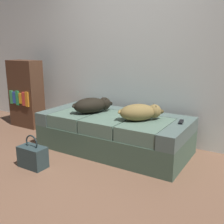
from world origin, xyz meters
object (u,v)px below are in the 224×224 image
object	(u,v)px
couch	(114,132)
tv_remote	(181,122)
dog_tan	(141,112)
bookshelf	(26,94)
handbag	(33,156)
dog_dark	(93,105)

from	to	relation	value
couch	tv_remote	size ratio (longest dim) A/B	12.68
dog_tan	bookshelf	size ratio (longest dim) A/B	0.46
handbag	dog_dark	bearing A→B (deg)	76.87
tv_remote	bookshelf	xyz separation A→B (m)	(-2.64, 0.05, 0.07)
dog_tan	couch	bearing A→B (deg)	172.87
bookshelf	handbag	bearing A→B (deg)	-39.73
couch	dog_dark	xyz separation A→B (m)	(-0.30, -0.04, 0.34)
tv_remote	dog_tan	bearing A→B (deg)	-171.49
couch	handbag	bearing A→B (deg)	-118.85
dog_dark	tv_remote	size ratio (longest dim) A/B	3.72
dog_tan	tv_remote	xyz separation A→B (m)	(0.44, 0.15, -0.09)
couch	dog_tan	world-z (taller)	dog_tan
handbag	bookshelf	world-z (taller)	bookshelf
handbag	bookshelf	size ratio (longest dim) A/B	0.34
dog_dark	bookshelf	world-z (taller)	bookshelf
couch	tv_remote	world-z (taller)	tv_remote
bookshelf	dog_dark	bearing A→B (deg)	-7.45
dog_dark	handbag	size ratio (longest dim) A/B	1.48
dog_tan	bookshelf	world-z (taller)	bookshelf
couch	tv_remote	bearing A→B (deg)	6.67
tv_remote	handbag	xyz separation A→B (m)	(-1.35, -1.02, -0.35)
bookshelf	tv_remote	bearing A→B (deg)	-1.15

